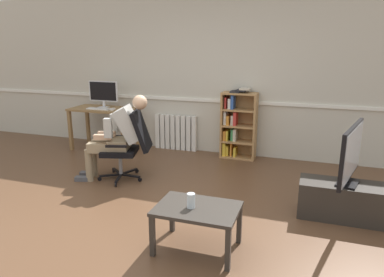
% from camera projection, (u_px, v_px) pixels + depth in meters
% --- Properties ---
extents(ground_plane, '(18.00, 18.00, 0.00)m').
position_uv_depth(ground_plane, '(155.00, 217.00, 3.95)').
color(ground_plane, brown).
extents(back_wall, '(12.00, 0.13, 2.70)m').
position_uv_depth(back_wall, '(218.00, 75.00, 6.03)').
color(back_wall, beige).
rests_on(back_wall, ground_plane).
extents(computer_desk, '(1.15, 0.61, 0.76)m').
position_uv_depth(computer_desk, '(103.00, 115.00, 6.38)').
color(computer_desk, olive).
rests_on(computer_desk, ground_plane).
extents(imac_monitor, '(0.57, 0.14, 0.47)m').
position_uv_depth(imac_monitor, '(103.00, 92.00, 6.35)').
color(imac_monitor, silver).
rests_on(imac_monitor, computer_desk).
extents(keyboard, '(0.43, 0.12, 0.02)m').
position_uv_depth(keyboard, '(99.00, 109.00, 6.22)').
color(keyboard, white).
rests_on(keyboard, computer_desk).
extents(computer_mouse, '(0.06, 0.10, 0.03)m').
position_uv_depth(computer_mouse, '(113.00, 109.00, 6.15)').
color(computer_mouse, white).
rests_on(computer_mouse, computer_desk).
extents(bookshelf, '(0.58, 0.29, 1.17)m').
position_uv_depth(bookshelf, '(237.00, 125.00, 5.92)').
color(bookshelf, '#AD7F4C').
rests_on(bookshelf, ground_plane).
extents(radiator, '(0.78, 0.08, 0.63)m').
position_uv_depth(radiator, '(176.00, 132.00, 6.43)').
color(radiator, white).
rests_on(radiator, ground_plane).
extents(office_chair, '(0.76, 0.65, 0.99)m').
position_uv_depth(office_chair, '(130.00, 143.00, 4.93)').
color(office_chair, black).
rests_on(office_chair, ground_plane).
extents(person_seated, '(1.04, 0.58, 1.20)m').
position_uv_depth(person_seated, '(118.00, 135.00, 4.91)').
color(person_seated, '#937F60').
rests_on(person_seated, ground_plane).
extents(tv_stand, '(0.98, 0.40, 0.40)m').
position_uv_depth(tv_stand, '(345.00, 201.00, 3.88)').
color(tv_stand, '#2D2823').
rests_on(tv_stand, ground_plane).
extents(tv_screen, '(0.28, 0.95, 0.64)m').
position_uv_depth(tv_screen, '(351.00, 154.00, 3.74)').
color(tv_screen, black).
rests_on(tv_screen, tv_stand).
extents(coffee_table, '(0.75, 0.53, 0.42)m').
position_uv_depth(coffee_table, '(197.00, 213.00, 3.24)').
color(coffee_table, '#332D28').
rests_on(coffee_table, ground_plane).
extents(drinking_glass, '(0.07, 0.07, 0.14)m').
position_uv_depth(drinking_glass, '(191.00, 201.00, 3.20)').
color(drinking_glass, silver).
rests_on(drinking_glass, coffee_table).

